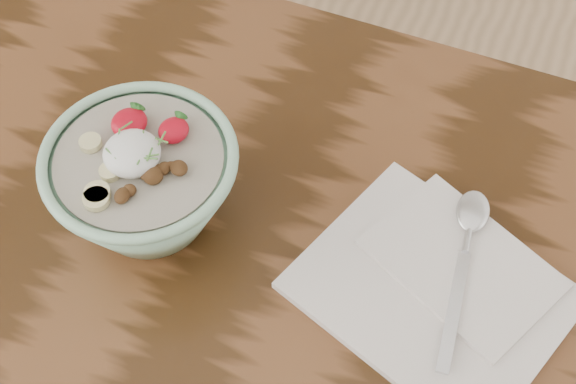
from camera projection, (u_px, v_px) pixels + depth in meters
The scene contains 4 objects.
table at pixel (199, 371), 82.39cm from camera, with size 160.00×90.00×75.00cm.
breakfast_bowl at pixel (144, 182), 76.73cm from camera, with size 18.57×18.57×12.50cm.
napkin at pixel (438, 286), 76.81cm from camera, with size 28.98×26.18×1.47cm.
spoon at pixel (468, 235), 78.53cm from camera, with size 4.37×20.23×1.05cm.
Camera 1 is at (20.15, -25.41, 144.19)cm, focal length 50.00 mm.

